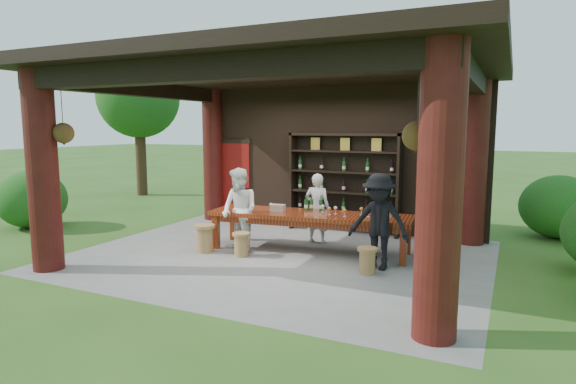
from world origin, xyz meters
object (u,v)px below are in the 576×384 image
at_px(stool_far_left, 205,237).
at_px(guest_man, 379,222).
at_px(wine_shelf, 344,183).
at_px(host, 317,208).
at_px(stool_near_left, 241,244).
at_px(napkin_basket, 278,208).
at_px(guest_woman, 240,210).
at_px(tasting_table, 310,219).
at_px(stool_near_right, 367,260).

distance_m(stool_far_left, guest_man, 3.35).
distance_m(wine_shelf, stool_far_left, 3.45).
distance_m(host, guest_man, 2.09).
xyz_separation_m(wine_shelf, stool_near_left, (-1.05, -2.76, -0.89)).
bearing_deg(stool_far_left, wine_shelf, 56.68).
bearing_deg(napkin_basket, guest_woman, -143.59).
bearing_deg(guest_woman, tasting_table, 47.31).
distance_m(stool_near_right, napkin_basket, 2.24).
height_order(stool_near_right, guest_woman, guest_woman).
distance_m(wine_shelf, stool_near_left, 3.08).
distance_m(stool_near_right, guest_woman, 2.70).
height_order(stool_near_left, stool_near_right, stool_near_left).
xyz_separation_m(stool_near_right, host, (-1.54, 1.65, 0.49)).
bearing_deg(stool_far_left, tasting_table, 26.28).
bearing_deg(guest_woman, stool_near_right, 14.76).
height_order(stool_near_left, napkin_basket, napkin_basket).
relative_size(tasting_table, stool_near_right, 9.07).
bearing_deg(napkin_basket, host, 61.36).
bearing_deg(host, guest_woman, 45.46).
relative_size(wine_shelf, stool_near_left, 5.79).
distance_m(stool_near_right, stool_far_left, 3.21).
xyz_separation_m(tasting_table, guest_woman, (-1.21, -0.57, 0.17)).
distance_m(wine_shelf, napkin_basket, 2.16).
relative_size(stool_near_right, host, 0.30).
bearing_deg(guest_man, host, 145.50).
bearing_deg(guest_man, guest_woman, -175.71).
relative_size(tasting_table, stool_far_left, 7.43).
xyz_separation_m(tasting_table, host, (-0.14, 0.74, 0.08)).
height_order(tasting_table, guest_woman, guest_woman).
height_order(tasting_table, stool_near_left, tasting_table).
relative_size(wine_shelf, guest_man, 1.58).
relative_size(stool_far_left, host, 0.37).
height_order(tasting_table, host, host).
height_order(stool_far_left, napkin_basket, napkin_basket).
bearing_deg(stool_near_left, host, 61.36).
bearing_deg(wine_shelf, tasting_table, -90.97).
distance_m(stool_near_left, guest_man, 2.58).
bearing_deg(napkin_basket, wine_shelf, 72.34).
relative_size(wine_shelf, guest_woman, 1.59).
bearing_deg(host, tasting_table, 95.68).
height_order(guest_woman, guest_man, guest_man).
relative_size(wine_shelf, host, 1.77).
bearing_deg(napkin_basket, stool_near_left, -118.64).
bearing_deg(napkin_basket, stool_near_right, -21.18).
distance_m(wine_shelf, stool_near_right, 3.26).
height_order(host, guest_woman, guest_woman).
relative_size(tasting_table, guest_man, 2.43).
relative_size(host, napkin_basket, 5.54).
xyz_separation_m(stool_far_left, guest_woman, (0.59, 0.32, 0.52)).
xyz_separation_m(stool_near_right, guest_man, (0.09, 0.34, 0.58)).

